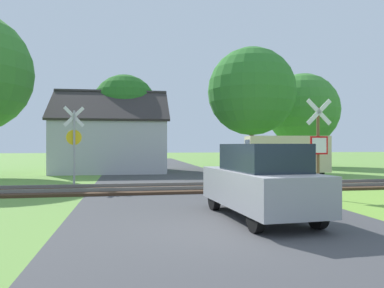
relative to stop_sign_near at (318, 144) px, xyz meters
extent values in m
plane|color=#6B9942|center=(-4.03, -3.96, -1.80)|extent=(160.00, 160.00, 0.00)
cube|color=#424244|center=(-4.03, -1.96, -1.79)|extent=(7.25, 80.00, 0.01)
cube|color=#422D1E|center=(-4.03, 3.02, -1.75)|extent=(60.00, 2.60, 0.10)
cube|color=slate|center=(-4.03, 3.74, -1.64)|extent=(60.00, 0.08, 0.12)
cube|color=slate|center=(-4.03, 2.30, -1.64)|extent=(60.00, 0.08, 0.12)
cylinder|color=brown|center=(0.00, 0.03, -0.30)|extent=(0.10, 0.10, 2.99)
cube|color=red|center=(0.00, -0.04, -0.05)|extent=(0.60, 0.05, 0.60)
cube|color=white|center=(0.00, -0.06, -0.05)|extent=(0.49, 0.03, 0.49)
cube|color=white|center=(0.00, -0.04, 1.05)|extent=(0.88, 0.07, 0.88)
cube|color=white|center=(0.00, -0.04, 1.05)|extent=(0.88, 0.07, 0.88)
cylinder|color=#9E9EA5|center=(-8.41, 4.92, -0.19)|extent=(0.09, 0.09, 3.21)
cube|color=white|center=(-8.43, 4.98, 1.16)|extent=(0.85, 0.28, 0.88)
cube|color=white|center=(-8.43, 4.98, 1.16)|extent=(0.85, 0.28, 0.88)
cylinder|color=yellow|center=(-8.43, 4.99, 0.28)|extent=(0.62, 0.21, 0.64)
cube|color=#B7B7BC|center=(-7.23, 13.87, -0.13)|extent=(7.08, 5.98, 3.34)
cube|color=#332D2D|center=(-7.27, 12.42, 2.50)|extent=(7.36, 3.47, 2.24)
cube|color=#332D2D|center=(-7.19, 15.32, 2.50)|extent=(7.36, 3.47, 2.24)
cube|color=brown|center=(-5.33, 13.82, 2.66)|extent=(0.51, 0.51, 1.10)
cylinder|color=#513823|center=(8.05, 17.30, -0.58)|extent=(0.47, 0.47, 2.44)
sphere|color=#3D8433|center=(8.05, 17.30, 2.87)|extent=(5.94, 5.94, 5.94)
cylinder|color=#513823|center=(2.06, 12.67, -0.22)|extent=(0.29, 0.29, 3.16)
sphere|color=#337A2D|center=(2.06, 12.67, 3.58)|extent=(5.90, 5.90, 5.90)
cylinder|color=#513823|center=(-6.38, 15.09, -0.43)|extent=(0.44, 0.44, 2.74)
sphere|color=#286B23|center=(-6.38, 15.09, 2.62)|extent=(4.49, 4.49, 4.49)
cube|color=beige|center=(2.24, 7.55, -0.51)|extent=(4.44, 2.52, 1.90)
cube|color=beige|center=(-0.18, 7.92, -1.01)|extent=(0.97, 1.89, 0.90)
cube|color=#19232D|center=(0.18, 7.86, -0.17)|extent=(0.29, 1.60, 0.85)
cube|color=navy|center=(2.38, 8.49, -0.84)|extent=(3.74, 0.59, 0.16)
cylinder|color=black|center=(0.95, 8.53, -1.46)|extent=(0.70, 0.28, 0.68)
cylinder|color=black|center=(0.71, 6.99, -1.46)|extent=(0.70, 0.28, 0.68)
cylinder|color=black|center=(3.77, 8.10, -1.46)|extent=(0.70, 0.28, 0.68)
cylinder|color=black|center=(3.53, 6.56, -1.46)|extent=(0.70, 0.28, 0.68)
cube|color=#99999E|center=(-3.10, -2.88, -1.08)|extent=(1.94, 4.11, 0.84)
cube|color=#19232D|center=(-3.09, -3.08, -0.34)|extent=(1.56, 2.30, 0.64)
cylinder|color=black|center=(-2.51, -1.47, -1.50)|extent=(0.22, 0.61, 0.60)
cylinder|color=black|center=(-3.90, -1.57, -1.50)|extent=(0.22, 0.61, 0.60)
cylinder|color=black|center=(-2.30, -4.18, -1.50)|extent=(0.22, 0.61, 0.60)
cylinder|color=black|center=(-3.70, -4.29, -1.50)|extent=(0.22, 0.61, 0.60)
camera|label=1|loc=(-6.23, -11.42, -0.05)|focal=35.00mm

